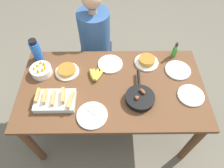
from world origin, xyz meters
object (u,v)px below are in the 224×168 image
at_px(person_figure, 96,51).
at_px(empty_plate_far_left, 92,115).
at_px(frittata_plate_center, 67,71).
at_px(frittata_plate_side, 147,61).
at_px(skillet, 140,97).
at_px(water_bottle, 36,50).
at_px(banana_bunch, 95,75).
at_px(empty_plate_near_front, 178,70).
at_px(empty_plate_mid_edge, 110,64).
at_px(empty_plate_far_right, 191,95).
at_px(fruit_bowl_mango, 41,70).
at_px(hot_sauce_bottle, 175,51).
at_px(melon_tray, 55,100).

bearing_deg(person_figure, empty_plate_far_left, -88.66).
xyz_separation_m(frittata_plate_center, frittata_plate_side, (0.72, 0.10, 0.00)).
bearing_deg(empty_plate_far_left, frittata_plate_center, 119.13).
relative_size(skillet, water_bottle, 1.74).
relative_size(banana_bunch, empty_plate_far_left, 0.68).
bearing_deg(empty_plate_near_front, empty_plate_mid_edge, 172.53).
bearing_deg(empty_plate_near_front, empty_plate_far_right, -79.53).
xyz_separation_m(empty_plate_mid_edge, fruit_bowl_mango, (-0.61, -0.09, 0.03)).
relative_size(empty_plate_far_left, empty_plate_far_right, 1.10).
bearing_deg(fruit_bowl_mango, empty_plate_near_front, 0.71).
relative_size(empty_plate_far_right, empty_plate_mid_edge, 0.95).
xyz_separation_m(empty_plate_far_right, fruit_bowl_mango, (-1.27, 0.26, 0.03)).
bearing_deg(person_figure, water_bottle, -145.36).
xyz_separation_m(empty_plate_mid_edge, water_bottle, (-0.67, 0.08, 0.10)).
relative_size(frittata_plate_side, hot_sauce_bottle, 1.34).
bearing_deg(empty_plate_far_left, empty_plate_mid_edge, 74.98).
relative_size(melon_tray, fruit_bowl_mango, 1.74).
height_order(water_bottle, hot_sauce_bottle, water_bottle).
relative_size(empty_plate_near_front, empty_plate_far_right, 1.05).
height_order(empty_plate_far_right, hot_sauce_bottle, hot_sauce_bottle).
xyz_separation_m(banana_bunch, frittata_plate_side, (0.47, 0.15, 0.01)).
bearing_deg(skillet, empty_plate_far_right, -84.44).
xyz_separation_m(empty_plate_far_left, hot_sauce_bottle, (0.74, 0.63, 0.06)).
xyz_separation_m(skillet, water_bottle, (-0.91, 0.46, 0.08)).
height_order(banana_bunch, fruit_bowl_mango, fruit_bowl_mango).
bearing_deg(fruit_bowl_mango, person_figure, 49.91).
bearing_deg(person_figure, fruit_bowl_mango, -130.09).
bearing_deg(frittata_plate_side, frittata_plate_center, -171.78).
bearing_deg(banana_bunch, person_figure, 93.28).
bearing_deg(empty_plate_mid_edge, water_bottle, 172.93).
height_order(frittata_plate_center, frittata_plate_side, frittata_plate_side).
height_order(skillet, empty_plate_far_left, skillet).
height_order(frittata_plate_center, empty_plate_far_left, frittata_plate_center).
bearing_deg(skillet, frittata_plate_center, 66.50).
relative_size(frittata_plate_side, fruit_bowl_mango, 1.21).
xyz_separation_m(skillet, person_figure, (-0.40, 0.81, -0.28)).
bearing_deg(person_figure, frittata_plate_center, -113.02).
distance_m(empty_plate_far_right, person_figure, 1.17).
distance_m(frittata_plate_center, empty_plate_mid_edge, 0.40).
bearing_deg(empty_plate_near_front, frittata_plate_center, -179.54).
height_order(empty_plate_far_left, hot_sauce_bottle, hot_sauce_bottle).
relative_size(frittata_plate_center, hot_sauce_bottle, 1.29).
relative_size(banana_bunch, hot_sauce_bottle, 0.99).
bearing_deg(water_bottle, empty_plate_near_front, -7.26).
xyz_separation_m(water_bottle, person_figure, (0.51, 0.35, -0.35)).
bearing_deg(water_bottle, empty_plate_mid_edge, -7.07).
height_order(banana_bunch, frittata_plate_side, frittata_plate_side).
relative_size(melon_tray, hot_sauce_bottle, 1.94).
distance_m(frittata_plate_center, empty_plate_near_front, 0.99).
bearing_deg(empty_plate_far_right, fruit_bowl_mango, 168.55).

